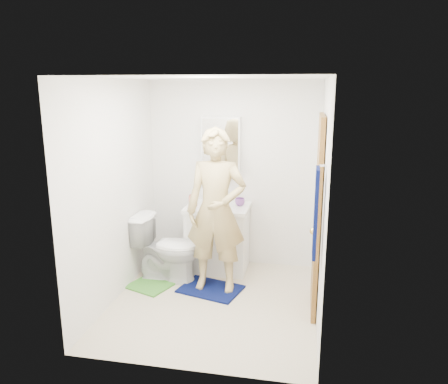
# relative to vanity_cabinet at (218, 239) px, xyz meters

# --- Properties ---
(floor) EXTENTS (2.20, 2.40, 0.02)m
(floor) POSITION_rel_vanity_cabinet_xyz_m (0.15, -0.91, -0.41)
(floor) COLOR beige
(floor) RESTS_ON ground
(ceiling) EXTENTS (2.20, 2.40, 0.02)m
(ceiling) POSITION_rel_vanity_cabinet_xyz_m (0.15, -0.91, 2.01)
(ceiling) COLOR white
(ceiling) RESTS_ON ground
(wall_back) EXTENTS (2.20, 0.02, 2.40)m
(wall_back) POSITION_rel_vanity_cabinet_xyz_m (0.15, 0.30, 0.80)
(wall_back) COLOR white
(wall_back) RESTS_ON ground
(wall_front) EXTENTS (2.20, 0.02, 2.40)m
(wall_front) POSITION_rel_vanity_cabinet_xyz_m (0.15, -2.12, 0.80)
(wall_front) COLOR white
(wall_front) RESTS_ON ground
(wall_left) EXTENTS (0.02, 2.40, 2.40)m
(wall_left) POSITION_rel_vanity_cabinet_xyz_m (-0.96, -0.91, 0.80)
(wall_left) COLOR white
(wall_left) RESTS_ON ground
(wall_right) EXTENTS (0.02, 2.40, 2.40)m
(wall_right) POSITION_rel_vanity_cabinet_xyz_m (1.26, -0.91, 0.80)
(wall_right) COLOR white
(wall_right) RESTS_ON ground
(vanity_cabinet) EXTENTS (0.75, 0.55, 0.80)m
(vanity_cabinet) POSITION_rel_vanity_cabinet_xyz_m (0.00, 0.00, 0.00)
(vanity_cabinet) COLOR white
(vanity_cabinet) RESTS_ON floor
(countertop) EXTENTS (0.79, 0.59, 0.05)m
(countertop) POSITION_rel_vanity_cabinet_xyz_m (0.00, 0.00, 0.43)
(countertop) COLOR white
(countertop) RESTS_ON vanity_cabinet
(sink_basin) EXTENTS (0.40, 0.40, 0.03)m
(sink_basin) POSITION_rel_vanity_cabinet_xyz_m (0.00, 0.00, 0.44)
(sink_basin) COLOR white
(sink_basin) RESTS_ON countertop
(faucet) EXTENTS (0.03, 0.03, 0.12)m
(faucet) POSITION_rel_vanity_cabinet_xyz_m (0.00, 0.18, 0.51)
(faucet) COLOR silver
(faucet) RESTS_ON countertop
(medicine_cabinet) EXTENTS (0.50, 0.12, 0.70)m
(medicine_cabinet) POSITION_rel_vanity_cabinet_xyz_m (0.00, 0.22, 1.20)
(medicine_cabinet) COLOR white
(medicine_cabinet) RESTS_ON wall_back
(mirror_panel) EXTENTS (0.46, 0.01, 0.66)m
(mirror_panel) POSITION_rel_vanity_cabinet_xyz_m (0.00, 0.16, 1.20)
(mirror_panel) COLOR white
(mirror_panel) RESTS_ON wall_back
(door) EXTENTS (0.05, 0.80, 2.05)m
(door) POSITION_rel_vanity_cabinet_xyz_m (1.22, -0.76, 0.62)
(door) COLOR olive
(door) RESTS_ON ground
(door_knob) EXTENTS (0.07, 0.07, 0.07)m
(door_knob) POSITION_rel_vanity_cabinet_xyz_m (1.18, -1.08, 0.55)
(door_knob) COLOR gold
(door_knob) RESTS_ON door
(towel) EXTENTS (0.03, 0.24, 0.80)m
(towel) POSITION_rel_vanity_cabinet_xyz_m (1.18, -1.48, 0.85)
(towel) COLOR #071046
(towel) RESTS_ON wall_right
(towel_hook) EXTENTS (0.06, 0.02, 0.02)m
(towel_hook) POSITION_rel_vanity_cabinet_xyz_m (1.22, -1.48, 1.27)
(towel_hook) COLOR silver
(towel_hook) RESTS_ON wall_right
(toilet) EXTENTS (0.82, 0.49, 0.81)m
(toilet) POSITION_rel_vanity_cabinet_xyz_m (-0.54, -0.43, 0.01)
(toilet) COLOR white
(toilet) RESTS_ON floor
(bath_mat) EXTENTS (0.79, 0.65, 0.02)m
(bath_mat) POSITION_rel_vanity_cabinet_xyz_m (0.04, -0.63, -0.39)
(bath_mat) COLOR #071046
(bath_mat) RESTS_ON floor
(green_rug) EXTENTS (0.58, 0.54, 0.02)m
(green_rug) POSITION_rel_vanity_cabinet_xyz_m (-0.69, -0.68, -0.39)
(green_rug) COLOR #469230
(green_rug) RESTS_ON floor
(soap_dispenser) EXTENTS (0.11, 0.11, 0.21)m
(soap_dispenser) POSITION_rel_vanity_cabinet_xyz_m (-0.30, -0.08, 0.56)
(soap_dispenser) COLOR #D17561
(soap_dispenser) RESTS_ON countertop
(toothbrush_cup) EXTENTS (0.12, 0.12, 0.10)m
(toothbrush_cup) POSITION_rel_vanity_cabinet_xyz_m (0.27, 0.07, 0.50)
(toothbrush_cup) COLOR #83479C
(toothbrush_cup) RESTS_ON countertop
(man) EXTENTS (0.68, 0.45, 1.87)m
(man) POSITION_rel_vanity_cabinet_xyz_m (0.11, -0.59, 0.56)
(man) COLOR tan
(man) RESTS_ON bath_mat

